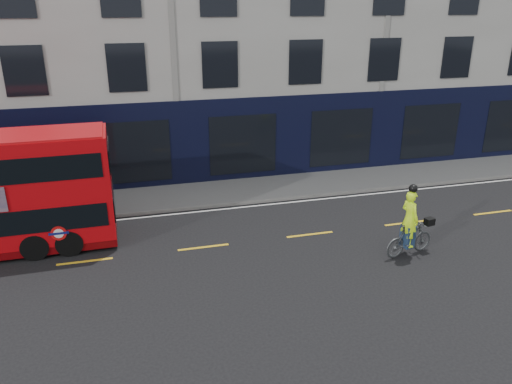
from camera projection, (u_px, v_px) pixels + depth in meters
name	position (u px, v px, depth m)	size (l,w,h in m)	color
ground	(211.00, 268.00, 16.25)	(120.00, 120.00, 0.00)	black
pavement	(185.00, 196.00, 22.09)	(60.00, 3.00, 0.12)	slate
kerb	(190.00, 208.00, 20.73)	(60.00, 0.12, 0.13)	slate
building_terrace	(161.00, 14.00, 25.23)	(50.00, 10.07, 15.00)	#AEACA4
road_edge_line	(191.00, 212.00, 20.48)	(58.00, 0.10, 0.01)	silver
lane_dashes	(203.00, 247.00, 17.60)	(58.00, 0.12, 0.01)	gold
cyclist	(410.00, 232.00, 16.79)	(2.01, 0.92, 2.58)	#4A4D4F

